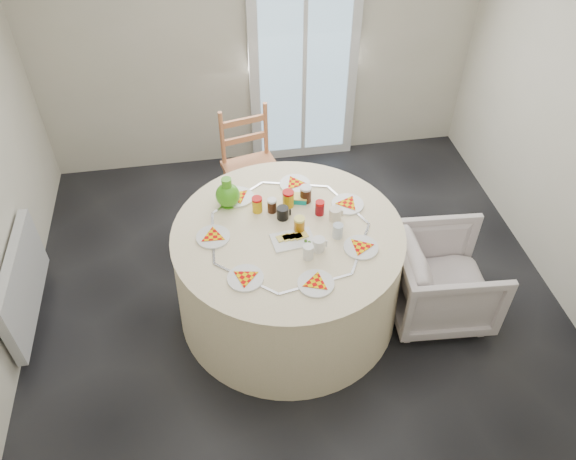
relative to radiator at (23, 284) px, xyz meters
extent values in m
plane|color=black|center=(1.94, -0.20, -0.38)|extent=(4.00, 4.00, 0.00)
cube|color=#BCB5A3|center=(1.94, 1.80, 0.92)|extent=(4.00, 0.02, 2.60)
cube|color=silver|center=(2.34, 1.75, 0.67)|extent=(1.00, 0.08, 2.10)
cube|color=silver|center=(0.00, 0.00, 0.00)|extent=(0.07, 1.00, 0.55)
cylinder|color=#FDE1BD|center=(1.87, -0.20, -0.01)|extent=(1.63, 1.63, 0.83)
imported|color=beige|center=(2.97, -0.40, 0.01)|extent=(0.71, 0.75, 0.73)
cube|color=#089F9A|center=(2.00, 0.10, 0.41)|extent=(0.14, 0.12, 0.05)
camera|label=1|loc=(1.42, -2.90, 3.00)|focal=35.00mm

